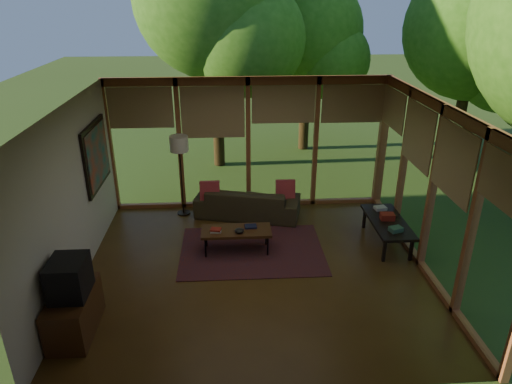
{
  "coord_description": "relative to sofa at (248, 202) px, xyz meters",
  "views": [
    {
      "loc": [
        -0.37,
        -6.32,
        4.16
      ],
      "look_at": [
        0.05,
        0.7,
        1.08
      ],
      "focal_mm": 32.0,
      "sensor_mm": 36.0,
      "label": 1
    }
  ],
  "objects": [
    {
      "name": "pillow_right",
      "position": [
        0.75,
        -0.05,
        0.27
      ],
      "size": [
        0.38,
        0.2,
        0.4
      ],
      "primitive_type": "cube",
      "rotation": [
        -0.21,
        0.0,
        0.0
      ],
      "color": "maroon",
      "rests_on": "sofa"
    },
    {
      "name": "coffee_table",
      "position": [
        -0.26,
        -1.4,
        0.09
      ],
      "size": [
        1.2,
        0.5,
        0.43
      ],
      "color": "#4D2A15",
      "rests_on": "floor"
    },
    {
      "name": "rug",
      "position": [
        0.01,
        -1.4,
        -0.29
      ],
      "size": [
        2.49,
        1.76,
        0.01
      ],
      "primitive_type": "cube",
      "color": "maroon",
      "rests_on": "floor"
    },
    {
      "name": "ct_book_upper",
      "position": [
        -0.61,
        -1.45,
        0.17
      ],
      "size": [
        0.2,
        0.16,
        0.03
      ],
      "primitive_type": "cube",
      "rotation": [
        0.0,
        0.0,
        -0.19
      ],
      "color": "maroon",
      "rests_on": "coffee_table"
    },
    {
      "name": "wall_left",
      "position": [
        -2.71,
        -2.0,
        1.05
      ],
      "size": [
        0.04,
        5.0,
        2.7
      ],
      "primitive_type": "cube",
      "color": "silver",
      "rests_on": "ground"
    },
    {
      "name": "ceiling",
      "position": [
        0.04,
        -2.0,
        2.4
      ],
      "size": [
        5.5,
        5.5,
        0.0
      ],
      "primitive_type": "plane",
      "rotation": [
        3.14,
        0.0,
        0.0
      ],
      "color": "white",
      "rests_on": "ground"
    },
    {
      "name": "ct_bowl",
      "position": [
        -0.21,
        -1.5,
        0.16
      ],
      "size": [
        0.16,
        0.16,
        0.07
      ],
      "primitive_type": "ellipsoid",
      "color": "black",
      "rests_on": "coffee_table"
    },
    {
      "name": "wall_painting",
      "position": [
        -2.67,
        -0.6,
        1.25
      ],
      "size": [
        0.06,
        1.35,
        1.15
      ],
      "color": "black",
      "rests_on": "wall_left"
    },
    {
      "name": "wall_front",
      "position": [
        0.04,
        -4.5,
        1.05
      ],
      "size": [
        5.5,
        0.04,
        2.7
      ],
      "primitive_type": "cube",
      "color": "silver",
      "rests_on": "ground"
    },
    {
      "name": "tree_ne",
      "position": [
        1.8,
        4.38,
        2.91
      ],
      "size": [
        2.92,
        2.92,
        4.69
      ],
      "color": "#332612",
      "rests_on": "ground"
    },
    {
      "name": "console_book_a",
      "position": [
        2.44,
        -1.67,
        0.19
      ],
      "size": [
        0.25,
        0.21,
        0.08
      ],
      "primitive_type": "cube",
      "rotation": [
        0.0,
        0.0,
        0.31
      ],
      "color": "#37604D",
      "rests_on": "side_console"
    },
    {
      "name": "tree_far",
      "position": [
        5.62,
        2.91,
        3.06
      ],
      "size": [
        3.39,
        3.39,
        5.06
      ],
      "color": "#332612",
      "rests_on": "ground"
    },
    {
      "name": "floor",
      "position": [
        0.04,
        -2.0,
        -0.3
      ],
      "size": [
        5.5,
        5.5,
        0.0
      ],
      "primitive_type": "plane",
      "color": "brown",
      "rests_on": "ground"
    },
    {
      "name": "sofa",
      "position": [
        0.0,
        0.0,
        0.0
      ],
      "size": [
        2.19,
        1.27,
        0.6
      ],
      "primitive_type": "imported",
      "rotation": [
        0.0,
        0.0,
        2.9
      ],
      "color": "#3E351F",
      "rests_on": "floor"
    },
    {
      "name": "pillow_left",
      "position": [
        -0.75,
        -0.05,
        0.27
      ],
      "size": [
        0.39,
        0.21,
        0.41
      ],
      "primitive_type": "cube",
      "rotation": [
        -0.21,
        0.0,
        0.0
      ],
      "color": "maroon",
      "rests_on": "sofa"
    },
    {
      "name": "console_book_b",
      "position": [
        2.44,
        -1.22,
        0.21
      ],
      "size": [
        0.26,
        0.2,
        0.11
      ],
      "primitive_type": "cube",
      "rotation": [
        0.0,
        0.0,
        -0.1
      ],
      "color": "maroon",
      "rests_on": "side_console"
    },
    {
      "name": "media_cabinet",
      "position": [
        -2.43,
        -3.34,
        -0.0
      ],
      "size": [
        0.5,
        1.0,
        0.6
      ],
      "primitive_type": "cube",
      "color": "#4D2A15",
      "rests_on": "floor"
    },
    {
      "name": "ct_book_lower",
      "position": [
        -0.61,
        -1.45,
        0.14
      ],
      "size": [
        0.18,
        0.14,
        0.03
      ],
      "primitive_type": "cube",
      "rotation": [
        0.0,
        0.0,
        -0.01
      ],
      "color": "beige",
      "rests_on": "coffee_table"
    },
    {
      "name": "console_book_c",
      "position": [
        2.44,
        -0.82,
        0.18
      ],
      "size": [
        0.24,
        0.19,
        0.06
      ],
      "primitive_type": "cube",
      "rotation": [
        0.0,
        0.0,
        0.18
      ],
      "color": "beige",
      "rests_on": "side_console"
    },
    {
      "name": "television",
      "position": [
        -2.41,
        -3.34,
        0.55
      ],
      "size": [
        0.45,
        0.55,
        0.5
      ],
      "primitive_type": "cube",
      "color": "black",
      "rests_on": "media_cabinet"
    },
    {
      "name": "exterior_lawn",
      "position": [
        8.04,
        6.0,
        -0.31
      ],
      "size": [
        40.0,
        40.0,
        0.0
      ],
      "primitive_type": "plane",
      "color": "#35531F",
      "rests_on": "ground"
    },
    {
      "name": "ct_book_side",
      "position": [
        -0.01,
        -1.32,
        0.14
      ],
      "size": [
        0.21,
        0.16,
        0.03
      ],
      "primitive_type": "cube",
      "rotation": [
        0.0,
        0.0,
        0.04
      ],
      "color": "black",
      "rests_on": "coffee_table"
    },
    {
      "name": "floor_lamp",
      "position": [
        -1.31,
        0.16,
        1.11
      ],
      "size": [
        0.36,
        0.36,
        1.65
      ],
      "color": "black",
      "rests_on": "floor"
    },
    {
      "name": "window_wall_back",
      "position": [
        0.04,
        0.5,
        1.05
      ],
      "size": [
        5.5,
        0.12,
        2.7
      ],
      "primitive_type": "cube",
      "color": "#A45C33",
      "rests_on": "ground"
    },
    {
      "name": "side_console",
      "position": [
        2.44,
        -1.27,
        0.11
      ],
      "size": [
        0.6,
        1.4,
        0.46
      ],
      "color": "black",
      "rests_on": "floor"
    },
    {
      "name": "window_wall_right",
      "position": [
        2.79,
        -2.0,
        1.05
      ],
      "size": [
        0.12,
        5.0,
        2.7
      ],
      "primitive_type": "cube",
      "color": "#A45C33",
      "rests_on": "ground"
    }
  ]
}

